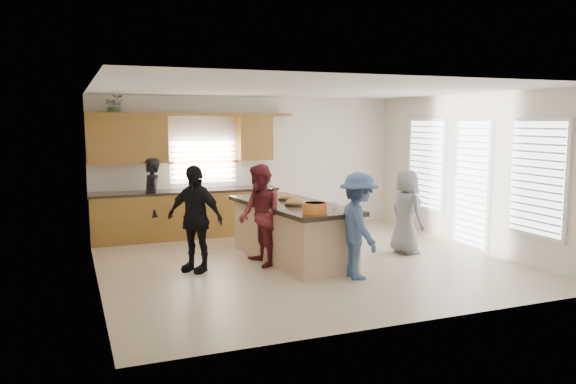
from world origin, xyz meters
name	(u,v)px	position (x,y,z in m)	size (l,w,h in m)	color
floor	(306,262)	(0.00, 0.00, 0.00)	(6.50, 6.50, 0.00)	tan
room_shell	(307,146)	(0.00, 0.00, 1.90)	(6.52, 6.02, 2.81)	silver
back_cabinetry	(183,192)	(-1.47, 2.73, 0.91)	(4.08, 0.66, 2.46)	olive
right_wall_glazing	(473,175)	(3.22, -0.13, 1.34)	(0.06, 4.00, 2.25)	white
island	(292,233)	(-0.13, 0.28, 0.45)	(1.48, 2.82, 0.95)	tan
platter_front	(296,203)	(-0.14, 0.10, 0.98)	(0.39, 0.39, 0.16)	black
platter_mid	(288,198)	(-0.03, 0.72, 0.98)	(0.36, 0.36, 0.15)	black
platter_back	(266,198)	(-0.40, 0.82, 0.98)	(0.34, 0.34, 0.14)	black
salad_bowl	(315,207)	(-0.20, -0.78, 1.04)	(0.38, 0.38, 0.16)	orange
clear_cup	(334,205)	(0.28, -0.45, 1.00)	(0.08, 0.08, 0.10)	white
plate_stack	(272,195)	(-0.20, 1.11, 0.98)	(0.23, 0.23, 0.06)	#C198DD
flower_vase	(269,184)	(-0.16, 1.36, 1.17)	(0.14, 0.14, 0.41)	silver
potted_plant	(114,106)	(-2.70, 2.82, 2.59)	(0.34, 0.30, 0.38)	#3D692A
woman_left_back	(152,200)	(-2.10, 2.60, 0.80)	(0.59, 0.38, 1.61)	black
woman_left_mid	(260,215)	(-0.77, 0.08, 0.82)	(0.79, 0.62, 1.63)	maroon
woman_left_front	(195,218)	(-1.80, 0.14, 0.82)	(0.97, 0.40, 1.65)	black
woman_right_back	(358,226)	(0.34, -1.12, 0.78)	(1.01, 0.58, 1.57)	#3C5584
woman_right_front	(406,212)	(1.87, -0.05, 0.73)	(0.72, 0.47, 1.47)	slate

